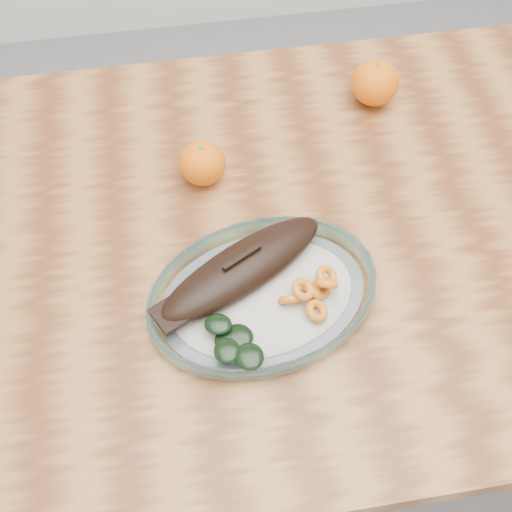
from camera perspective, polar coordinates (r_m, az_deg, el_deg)
name	(u,v)px	position (r m, az deg, el deg)	size (l,w,h in m)	color
ground	(301,403)	(1.62, 3.98, -12.89)	(3.00, 3.00, 0.00)	slate
dining_table	(324,260)	(1.04, 6.06, -0.32)	(1.20, 0.80, 0.75)	brown
plated_meal	(262,292)	(0.87, 0.51, -3.24)	(0.67, 0.67, 0.08)	white
orange_left	(202,163)	(0.98, -4.78, 8.22)	(0.07, 0.07, 0.07)	#FB6305
orange_right	(375,83)	(1.12, 10.54, 14.91)	(0.08, 0.08, 0.08)	#FB6305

